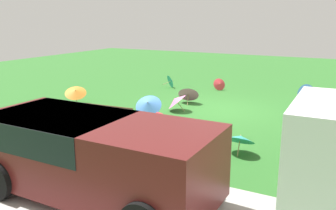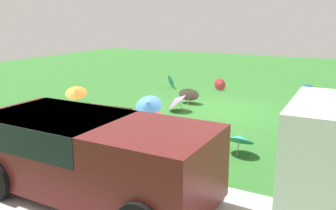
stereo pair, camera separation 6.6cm
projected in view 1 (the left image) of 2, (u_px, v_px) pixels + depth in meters
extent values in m
plane|color=#2D6B28|center=(220.00, 110.00, 13.42)|extent=(40.00, 40.00, 0.00)
cube|color=#B2AFA8|center=(78.00, 199.00, 6.83)|extent=(40.00, 3.67, 0.01)
cube|color=#591919|center=(97.00, 155.00, 6.75)|extent=(4.60, 1.91, 1.35)
cube|color=black|center=(59.00, 127.00, 7.07)|extent=(2.58, 1.92, 0.55)
cylinder|color=black|center=(69.00, 148.00, 8.41)|extent=(0.76, 0.22, 0.76)
cylinder|color=black|center=(195.00, 176.00, 6.94)|extent=(0.76, 0.22, 0.76)
cube|color=brown|center=(112.00, 119.00, 10.54)|extent=(1.63, 0.57, 0.05)
cube|color=brown|center=(108.00, 113.00, 10.31)|extent=(1.60, 0.23, 0.45)
cube|color=black|center=(94.00, 124.00, 10.85)|extent=(0.11, 0.41, 0.45)
cube|color=black|center=(131.00, 129.00, 10.35)|extent=(0.11, 0.41, 0.45)
cylinder|color=tan|center=(302.00, 97.00, 13.67)|extent=(0.39, 0.32, 0.16)
cone|color=#4C8CE5|center=(309.00, 97.00, 13.37)|extent=(0.91, 0.99, 0.96)
sphere|color=tan|center=(310.00, 97.00, 13.30)|extent=(0.06, 0.06, 0.04)
cylinder|color=tan|center=(181.00, 107.00, 13.16)|extent=(0.29, 0.10, 0.34)
cone|color=pink|center=(176.00, 100.00, 13.15)|extent=(0.90, 0.96, 0.65)
sphere|color=tan|center=(174.00, 99.00, 13.15)|extent=(0.06, 0.05, 0.05)
cylinder|color=tan|center=(188.00, 100.00, 14.20)|extent=(0.15, 0.38, 0.35)
cone|color=pink|center=(189.00, 93.00, 14.38)|extent=(0.98, 0.88, 0.70)
sphere|color=tan|center=(189.00, 92.00, 14.41)|extent=(0.05, 0.06, 0.05)
cylinder|color=tan|center=(77.00, 114.00, 12.36)|extent=(0.07, 0.28, 0.23)
cone|color=pink|center=(74.00, 111.00, 12.16)|extent=(0.64, 0.54, 0.54)
sphere|color=tan|center=(73.00, 110.00, 12.11)|extent=(0.04, 0.06, 0.05)
cylinder|color=tan|center=(161.00, 131.00, 10.12)|extent=(0.41, 0.19, 0.48)
cone|color=#D8383F|center=(170.00, 121.00, 10.02)|extent=(1.09, 1.14, 0.75)
sphere|color=tan|center=(173.00, 119.00, 10.00)|extent=(0.06, 0.05, 0.05)
cylinder|color=tan|center=(332.00, 121.00, 11.30)|extent=(0.13, 0.30, 0.22)
cone|color=purple|center=(329.00, 118.00, 11.15)|extent=(0.78, 0.66, 0.61)
sphere|color=tan|center=(329.00, 118.00, 11.11)|extent=(0.05, 0.06, 0.05)
cylinder|color=tan|center=(218.00, 85.00, 17.14)|extent=(0.26, 0.27, 0.17)
cone|color=#D8383F|center=(220.00, 84.00, 16.92)|extent=(0.65, 0.64, 0.57)
sphere|color=tan|center=(220.00, 84.00, 16.87)|extent=(0.06, 0.06, 0.05)
cylinder|color=tan|center=(166.00, 83.00, 17.45)|extent=(0.28, 0.31, 0.15)
cone|color=teal|center=(171.00, 81.00, 17.52)|extent=(0.68, 0.65, 0.64)
sphere|color=tan|center=(172.00, 81.00, 17.54)|extent=(0.06, 0.06, 0.05)
cylinder|color=tan|center=(239.00, 149.00, 8.96)|extent=(0.03, 0.21, 0.35)
cone|color=teal|center=(240.00, 138.00, 9.02)|extent=(0.77, 0.75, 0.48)
sphere|color=tan|center=(241.00, 136.00, 9.03)|extent=(0.04, 0.05, 0.05)
cylinder|color=tan|center=(76.00, 98.00, 14.36)|extent=(0.18, 0.22, 0.44)
cone|color=orange|center=(76.00, 92.00, 14.15)|extent=(1.15, 1.15, 0.54)
sphere|color=tan|center=(75.00, 90.00, 14.10)|extent=(0.06, 0.06, 0.05)
cylinder|color=tan|center=(150.00, 110.00, 12.52)|extent=(0.12, 0.34, 0.41)
cone|color=#4C8CE5|center=(148.00, 104.00, 12.23)|extent=(1.08, 1.03, 0.73)
sphere|color=tan|center=(148.00, 102.00, 12.15)|extent=(0.05, 0.06, 0.05)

